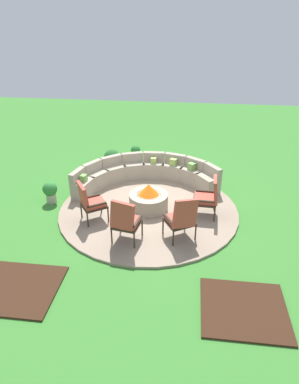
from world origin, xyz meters
name	(u,v)px	position (x,y,z in m)	size (l,w,h in m)	color
ground_plane	(149,210)	(0.00, 0.00, 0.00)	(24.00, 24.00, 0.00)	#387A2D
patio_circle	(149,209)	(0.00, 0.00, 0.03)	(4.68, 4.68, 0.06)	gray
mulch_bed_left	(18,288)	(-2.10, -3.17, 0.02)	(1.52, 1.39, 0.04)	#382114
mulch_bed_right	(244,309)	(2.10, -3.17, 0.02)	(1.52, 1.39, 0.04)	#382114
fire_pit	(149,199)	(0.00, 0.00, 0.34)	(1.01, 1.01, 0.71)	#9E937F
curved_stone_bench	(145,174)	(-0.29, 1.44, 0.38)	(4.11, 2.10, 0.77)	#9E937F
lounge_chair_front_left	(90,201)	(-1.34, -0.74, 0.61)	(0.77, 0.78, 1.07)	#2D2319
lounge_chair_front_right	(125,220)	(-0.33, -1.50, 0.63)	(0.67, 0.67, 1.13)	#2D2319
lounge_chair_back_left	(182,218)	(0.90, -1.24, 0.62)	(0.81, 0.82, 1.11)	#2D2319
lounge_chair_back_right	(209,196)	(1.52, -0.13, 0.61)	(0.63, 0.61, 1.04)	#2D2319
potted_plant_0	(112,160)	(-1.46, 2.26, 0.42)	(0.54, 0.54, 0.77)	#A89E8E
potted_plant_1	(136,152)	(-0.88, 3.38, 0.30)	(0.33, 0.33, 0.53)	#605B56
potted_plant_2	(50,191)	(-2.72, 0.12, 0.34)	(0.39, 0.39, 0.61)	#A89E8E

